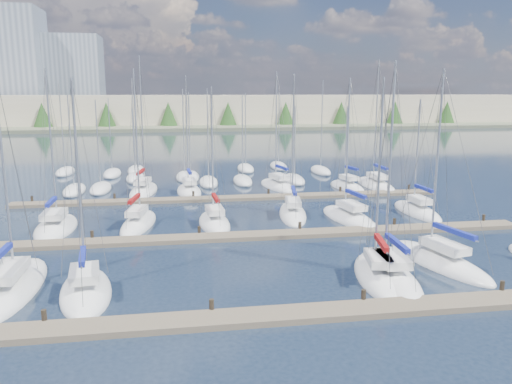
{
  "coord_description": "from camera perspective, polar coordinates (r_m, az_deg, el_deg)",
  "views": [
    {
      "loc": [
        -5.42,
        -20.57,
        11.06
      ],
      "look_at": [
        0.0,
        14.0,
        4.0
      ],
      "focal_mm": 35.0,
      "sensor_mm": 36.0,
      "label": 1
    }
  ],
  "objects": [
    {
      "name": "sailboat_f",
      "position": [
        35.02,
        20.11,
        -7.42
      ],
      "size": [
        4.55,
        9.65,
        13.23
      ],
      "rotation": [
        0.0,
        0.0,
        0.22
      ],
      "color": "white",
      "rests_on": "ground"
    },
    {
      "name": "sailboat_d",
      "position": [
        31.38,
        13.59,
        -9.2
      ],
      "size": [
        3.81,
        7.94,
        12.63
      ],
      "rotation": [
        0.0,
        0.0,
        -0.19
      ],
      "color": "white",
      "rests_on": "ground"
    },
    {
      "name": "sailboat_r",
      "position": [
        60.91,
        13.53,
        0.8
      ],
      "size": [
        2.82,
        9.58,
        15.42
      ],
      "rotation": [
        0.0,
        0.0,
        0.0
      ],
      "color": "white",
      "rests_on": "ground"
    },
    {
      "name": "sailboat_i",
      "position": [
        43.17,
        -13.28,
        -3.48
      ],
      "size": [
        3.64,
        8.58,
        13.63
      ],
      "rotation": [
        0.0,
        0.0,
        -0.16
      ],
      "color": "white",
      "rests_on": "ground"
    },
    {
      "name": "dock_mid",
      "position": [
        38.56,
        -0.47,
        -5.03
      ],
      "size": [
        44.0,
        1.93,
        1.1
      ],
      "color": "#6B5E4C",
      "rests_on": "ground"
    },
    {
      "name": "sailboat_j",
      "position": [
        42.41,
        -4.78,
        -3.5
      ],
      "size": [
        2.95,
        7.28,
        12.21
      ],
      "rotation": [
        0.0,
        0.0,
        0.06
      ],
      "color": "white",
      "rests_on": "ground"
    },
    {
      "name": "sailboat_k",
      "position": [
        45.51,
        4.21,
        -2.45
      ],
      "size": [
        3.77,
        9.05,
        13.34
      ],
      "rotation": [
        0.0,
        0.0,
        -0.16
      ],
      "color": "white",
      "rests_on": "ground"
    },
    {
      "name": "ground",
      "position": [
        81.51,
        -5.02,
        3.56
      ],
      "size": [
        400.0,
        400.0,
        0.0
      ],
      "primitive_type": "plane",
      "color": "#1E2A3C",
      "rests_on": "ground"
    },
    {
      "name": "sailboat_c",
      "position": [
        29.78,
        -18.87,
        -10.67
      ],
      "size": [
        3.79,
        7.73,
        12.52
      ],
      "rotation": [
        0.0,
        0.0,
        0.14
      ],
      "color": "white",
      "rests_on": "ground"
    },
    {
      "name": "sailboat_e",
      "position": [
        31.59,
        14.88,
        -9.14
      ],
      "size": [
        3.29,
        8.69,
        13.54
      ],
      "rotation": [
        0.0,
        0.0,
        -0.07
      ],
      "color": "white",
      "rests_on": "ground"
    },
    {
      "name": "sailboat_q",
      "position": [
        58.94,
        10.37,
        0.58
      ],
      "size": [
        3.62,
        7.09,
        10.16
      ],
      "rotation": [
        0.0,
        0.0,
        0.19
      ],
      "color": "white",
      "rests_on": "ground"
    },
    {
      "name": "dock_far",
      "position": [
        52.03,
        -2.73,
        -0.71
      ],
      "size": [
        44.0,
        1.93,
        1.1
      ],
      "color": "#6B5E4C",
      "rests_on": "ground"
    },
    {
      "name": "sailboat_o",
      "position": [
        56.09,
        -7.66,
        0.13
      ],
      "size": [
        3.1,
        7.31,
        13.53
      ],
      "rotation": [
        0.0,
        0.0,
        0.07
      ],
      "color": "white",
      "rests_on": "ground"
    },
    {
      "name": "sailboat_l",
      "position": [
        44.68,
        10.56,
        -2.89
      ],
      "size": [
        4.06,
        8.9,
        12.97
      ],
      "rotation": [
        0.0,
        0.0,
        0.15
      ],
      "color": "white",
      "rests_on": "ground"
    },
    {
      "name": "sailboat_m",
      "position": [
        48.58,
        17.91,
        -2.1
      ],
      "size": [
        2.6,
        7.91,
        11.14
      ],
      "rotation": [
        0.0,
        0.0,
        0.02
      ],
      "color": "white",
      "rests_on": "ground"
    },
    {
      "name": "dock_near",
      "position": [
        25.66,
        4.27,
        -13.78
      ],
      "size": [
        44.0,
        1.93,
        1.1
      ],
      "color": "#6B5E4C",
      "rests_on": "ground"
    },
    {
      "name": "sailboat_p",
      "position": [
        58.63,
        2.52,
        0.7
      ],
      "size": [
        4.36,
        8.7,
        14.06
      ],
      "rotation": [
        0.0,
        0.0,
        0.2
      ],
      "color": "white",
      "rests_on": "ground"
    },
    {
      "name": "sailboat_h",
      "position": [
        44.05,
        -21.88,
        -3.74
      ],
      "size": [
        3.28,
        8.17,
        13.58
      ],
      "rotation": [
        0.0,
        0.0,
        0.02
      ],
      "color": "white",
      "rests_on": "ground"
    },
    {
      "name": "shoreline",
      "position": [
        170.56,
        -11.73,
        9.96
      ],
      "size": [
        400.0,
        60.0,
        38.0
      ],
      "color": "#666B51",
      "rests_on": "ground"
    },
    {
      "name": "sailboat_b",
      "position": [
        31.87,
        -26.26,
        -9.81
      ],
      "size": [
        3.13,
        10.09,
        13.65
      ],
      "rotation": [
        0.0,
        0.0,
        0.0
      ],
      "color": "white",
      "rests_on": "ground"
    },
    {
      "name": "sailboat_n",
      "position": [
        57.09,
        -12.71,
        0.15
      ],
      "size": [
        3.76,
        9.04,
        15.64
      ],
      "rotation": [
        0.0,
        0.0,
        -0.13
      ],
      "color": "white",
      "rests_on": "ground"
    },
    {
      "name": "distant_boats",
      "position": [
        65.24,
        -7.84,
        1.8
      ],
      "size": [
        36.93,
        20.75,
        13.3
      ],
      "color": "#9EA0A5",
      "rests_on": "ground"
    }
  ]
}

